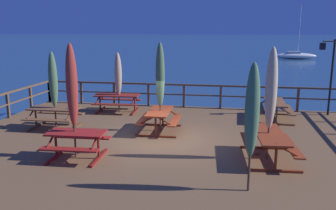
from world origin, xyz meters
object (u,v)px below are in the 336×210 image
at_px(picnic_table_front_right, 117,99).
at_px(patio_umbrella_short_mid, 53,80).
at_px(patio_umbrella_tall_back_right, 118,74).
at_px(sailboat_distant, 295,56).
at_px(patio_umbrella_short_back, 160,75).
at_px(lamp_post_hooked, 328,66).
at_px(picnic_table_mid_centre, 270,140).
at_px(picnic_table_back_left, 54,113).
at_px(patio_umbrella_short_front, 271,89).
at_px(picnic_table_back_right, 159,116).
at_px(picnic_table_front_left, 275,106).
at_px(picnic_table_mid_left, 77,139).
at_px(patio_umbrella_tall_mid_right, 252,111).
at_px(patio_umbrella_tall_front, 72,86).

xyz_separation_m(picnic_table_front_right, patio_umbrella_short_mid, (-1.43, -2.93, 1.24)).
distance_m(patio_umbrella_tall_back_right, sailboat_distant, 42.23).
bearing_deg(patio_umbrella_short_back, lamp_post_hooked, 28.87).
bearing_deg(picnic_table_mid_centre, lamp_post_hooked, 63.77).
xyz_separation_m(picnic_table_back_left, patio_umbrella_short_front, (7.47, -1.92, 1.45)).
height_order(picnic_table_mid_centre, patio_umbrella_short_front, patio_umbrella_short_front).
relative_size(picnic_table_front_right, patio_umbrella_tall_back_right, 0.77).
relative_size(picnic_table_back_right, patio_umbrella_tall_back_right, 0.71).
bearing_deg(patio_umbrella_short_front, picnic_table_back_right, 148.31).
relative_size(picnic_table_front_left, patio_umbrella_tall_back_right, 0.81).
height_order(patio_umbrella_short_front, patio_umbrella_short_back, patio_umbrella_short_back).
height_order(picnic_table_front_left, patio_umbrella_short_front, patio_umbrella_short_front).
bearing_deg(lamp_post_hooked, patio_umbrella_short_front, -116.72).
bearing_deg(picnic_table_front_right, picnic_table_mid_left, -83.22).
relative_size(patio_umbrella_tall_mid_right, patio_umbrella_short_mid, 1.03).
bearing_deg(picnic_table_front_left, patio_umbrella_tall_back_right, 177.43).
distance_m(picnic_table_mid_left, picnic_table_back_right, 3.52).
height_order(picnic_table_back_right, lamp_post_hooked, lamp_post_hooked).
xyz_separation_m(picnic_table_front_left, sailboat_distant, (7.60, 40.00, -0.71)).
xyz_separation_m(picnic_table_back_right, patio_umbrella_tall_front, (-1.86, -2.97, 1.51)).
xyz_separation_m(picnic_table_mid_left, patio_umbrella_short_back, (1.81, 3.07, 1.47)).
distance_m(picnic_table_back_left, patio_umbrella_tall_mid_right, 8.07).
height_order(patio_umbrella_short_mid, lamp_post_hooked, lamp_post_hooked).
bearing_deg(picnic_table_back_right, picnic_table_mid_left, -120.45).
bearing_deg(picnic_table_back_left, patio_umbrella_tall_back_right, 63.31).
height_order(picnic_table_back_right, patio_umbrella_short_back, patio_umbrella_short_back).
height_order(picnic_table_front_left, patio_umbrella_tall_mid_right, patio_umbrella_tall_mid_right).
bearing_deg(picnic_table_back_left, picnic_table_mid_left, -52.23).
xyz_separation_m(picnic_table_front_right, picnic_table_back_left, (-1.46, -2.98, -0.00)).
relative_size(picnic_table_front_left, lamp_post_hooked, 0.66).
bearing_deg(patio_umbrella_short_back, picnic_table_mid_centre, -32.44).
distance_m(patio_umbrella_tall_mid_right, patio_umbrella_short_back, 5.25).
xyz_separation_m(picnic_table_back_left, patio_umbrella_short_mid, (0.03, 0.05, 1.24)).
height_order(picnic_table_mid_left, lamp_post_hooked, lamp_post_hooked).
distance_m(picnic_table_front_right, picnic_table_mid_left, 5.78).
relative_size(picnic_table_mid_centre, patio_umbrella_tall_front, 0.70).
bearing_deg(picnic_table_front_left, patio_umbrella_short_front, -98.72).
height_order(picnic_table_mid_centre, patio_umbrella_short_mid, patio_umbrella_short_mid).
distance_m(patio_umbrella_tall_back_right, lamp_post_hooked, 8.91).
bearing_deg(picnic_table_mid_centre, patio_umbrella_short_front, 139.36).
relative_size(patio_umbrella_short_mid, sailboat_distant, 0.37).
distance_m(patio_umbrella_tall_back_right, patio_umbrella_tall_mid_right, 8.88).
height_order(picnic_table_mid_centre, picnic_table_front_left, same).
relative_size(patio_umbrella_tall_front, lamp_post_hooked, 1.01).
relative_size(patio_umbrella_short_front, patio_umbrella_tall_front, 0.97).
relative_size(picnic_table_front_right, sailboat_distant, 0.26).
distance_m(picnic_table_mid_centre, picnic_table_mid_left, 5.43).
height_order(picnic_table_mid_centre, patio_umbrella_short_back, patio_umbrella_short_back).
bearing_deg(patio_umbrella_short_back, picnic_table_front_left, 29.79).
bearing_deg(lamp_post_hooked, picnic_table_mid_left, -141.24).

